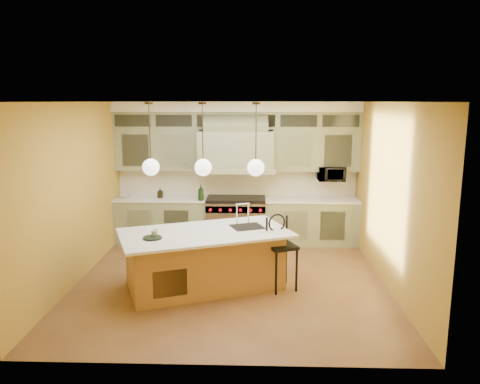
{
  "coord_description": "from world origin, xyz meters",
  "views": [
    {
      "loc": [
        0.39,
        -7.27,
        2.91
      ],
      "look_at": [
        0.13,
        0.7,
        1.36
      ],
      "focal_mm": 35.0,
      "sensor_mm": 36.0,
      "label": 1
    }
  ],
  "objects_px": {
    "kitchen_island": "(205,258)",
    "counter_stool": "(281,247)",
    "microwave": "(331,174)",
    "range": "(236,220)"
  },
  "relations": [
    {
      "from": "kitchen_island",
      "to": "counter_stool",
      "type": "height_order",
      "value": "kitchen_island"
    },
    {
      "from": "kitchen_island",
      "to": "counter_stool",
      "type": "bearing_deg",
      "value": -22.65
    },
    {
      "from": "kitchen_island",
      "to": "microwave",
      "type": "bearing_deg",
      "value": 25.2
    },
    {
      "from": "kitchen_island",
      "to": "microwave",
      "type": "relative_size",
      "value": 5.33
    },
    {
      "from": "range",
      "to": "kitchen_island",
      "type": "relative_size",
      "value": 0.42
    },
    {
      "from": "range",
      "to": "microwave",
      "type": "bearing_deg",
      "value": 3.12
    },
    {
      "from": "range",
      "to": "kitchen_island",
      "type": "bearing_deg",
      "value": -99.35
    },
    {
      "from": "counter_stool",
      "to": "microwave",
      "type": "distance_m",
      "value": 2.88
    },
    {
      "from": "kitchen_island",
      "to": "microwave",
      "type": "xyz_separation_m",
      "value": [
        2.34,
        2.5,
        0.98
      ]
    },
    {
      "from": "range",
      "to": "kitchen_island",
      "type": "height_order",
      "value": "kitchen_island"
    }
  ]
}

